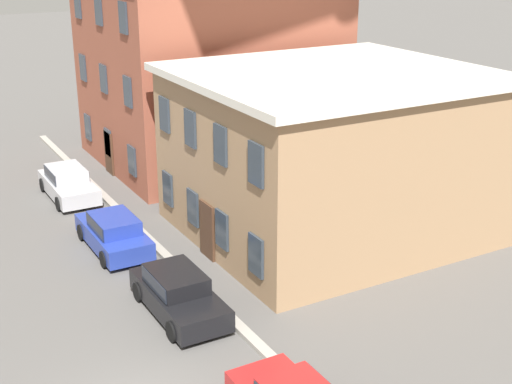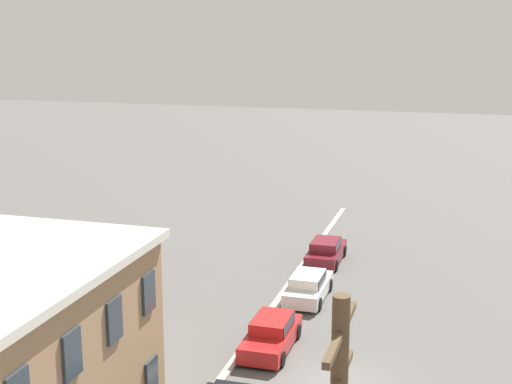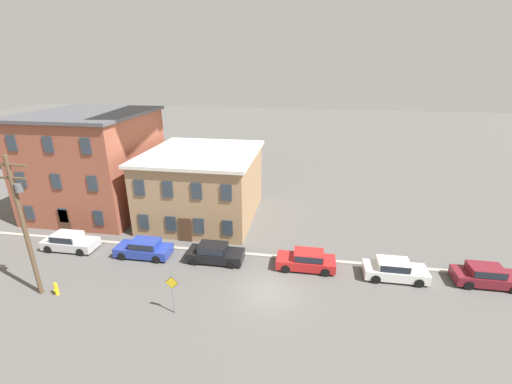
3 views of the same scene
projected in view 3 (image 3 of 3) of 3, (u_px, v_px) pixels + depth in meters
The scene contains 13 objects.
ground_plane at pixel (268, 292), 23.31m from camera, with size 200.00×200.00×0.00m, color #565451.
kerb_strip at pixel (275, 257), 27.43m from camera, with size 56.00×0.36×0.16m, color #9E998E.
apartment_corner at pixel (95, 162), 35.24m from camera, with size 10.98×11.93×10.14m.
apartment_midblock at pixel (203, 184), 33.96m from camera, with size 10.57×11.57×6.68m.
car_silver at pixel (69, 241), 28.48m from camera, with size 4.40×1.92×1.43m.
car_blue at pixel (144, 248), 27.43m from camera, with size 4.40×1.92×1.43m.
car_black at pixel (215, 252), 26.76m from camera, with size 4.40×1.92×1.43m.
car_red at pixel (307, 260), 25.79m from camera, with size 4.40×1.92×1.43m.
car_white at pixel (394, 269), 24.60m from camera, with size 4.40×1.92×1.43m.
car_maroon at pixel (486, 275), 23.92m from camera, with size 4.40×1.92×1.43m.
caution_sign at pixel (173, 289), 20.77m from camera, with size 0.86×0.08×2.68m.
utility_pole at pixel (23, 221), 21.34m from camera, with size 2.40×0.44×9.64m.
fire_hydrant at pixel (56, 289), 22.91m from camera, with size 0.24×0.34×0.96m.
Camera 3 is at (2.28, -19.25, 14.66)m, focal length 24.00 mm.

